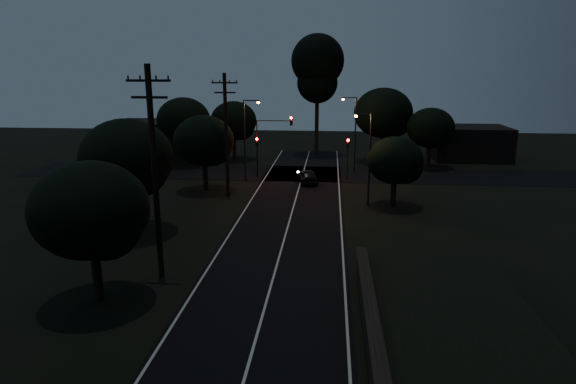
{
  "coord_description": "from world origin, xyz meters",
  "views": [
    {
      "loc": [
        2.88,
        -8.19,
        10.65
      ],
      "look_at": [
        0.0,
        24.0,
        2.5
      ],
      "focal_mm": 30.0,
      "sensor_mm": 36.0,
      "label": 1
    }
  ],
  "objects_px": {
    "signal_left": "(257,150)",
    "car": "(307,176)",
    "signal_mast": "(273,135)",
    "streetlight_a": "(247,135)",
    "utility_pole_mid": "(154,171)",
    "tall_pine": "(318,68)",
    "utility_pole_far": "(226,134)",
    "streetlight_c": "(368,153)",
    "streetlight_b": "(354,129)",
    "signal_right": "(348,151)"
  },
  "relations": [
    {
      "from": "signal_left",
      "to": "car",
      "type": "distance_m",
      "value": 6.15
    },
    {
      "from": "signal_mast",
      "to": "streetlight_a",
      "type": "height_order",
      "value": "streetlight_a"
    },
    {
      "from": "utility_pole_mid",
      "to": "streetlight_a",
      "type": "height_order",
      "value": "utility_pole_mid"
    },
    {
      "from": "tall_pine",
      "to": "signal_mast",
      "type": "distance_m",
      "value": 16.89
    },
    {
      "from": "car",
      "to": "signal_mast",
      "type": "bearing_deg",
      "value": -46.03
    },
    {
      "from": "signal_mast",
      "to": "utility_pole_far",
      "type": "bearing_deg",
      "value": -111.11
    },
    {
      "from": "utility_pole_far",
      "to": "signal_mast",
      "type": "bearing_deg",
      "value": 68.89
    },
    {
      "from": "streetlight_c",
      "to": "utility_pole_mid",
      "type": "bearing_deg",
      "value": -128.26
    },
    {
      "from": "streetlight_a",
      "to": "streetlight_b",
      "type": "xyz_separation_m",
      "value": [
        10.61,
        6.0,
        0.0
      ]
    },
    {
      "from": "utility_pole_mid",
      "to": "signal_right",
      "type": "relative_size",
      "value": 2.68
    },
    {
      "from": "utility_pole_mid",
      "to": "streetlight_a",
      "type": "bearing_deg",
      "value": 88.27
    },
    {
      "from": "signal_right",
      "to": "signal_left",
      "type": "bearing_deg",
      "value": 180.0
    },
    {
      "from": "tall_pine",
      "to": "signal_left",
      "type": "height_order",
      "value": "tall_pine"
    },
    {
      "from": "streetlight_a",
      "to": "streetlight_b",
      "type": "bearing_deg",
      "value": 29.48
    },
    {
      "from": "signal_left",
      "to": "streetlight_c",
      "type": "distance_m",
      "value": 14.52
    },
    {
      "from": "streetlight_c",
      "to": "signal_left",
      "type": "bearing_deg",
      "value": 136.24
    },
    {
      "from": "utility_pole_mid",
      "to": "car",
      "type": "bearing_deg",
      "value": 73.6
    },
    {
      "from": "utility_pole_far",
      "to": "tall_pine",
      "type": "xyz_separation_m",
      "value": [
        7.0,
        23.0,
        5.53
      ]
    },
    {
      "from": "streetlight_c",
      "to": "car",
      "type": "xyz_separation_m",
      "value": [
        -5.15,
        7.68,
        -3.66
      ]
    },
    {
      "from": "tall_pine",
      "to": "streetlight_c",
      "type": "height_order",
      "value": "tall_pine"
    },
    {
      "from": "utility_pole_far",
      "to": "signal_left",
      "type": "distance_m",
      "value": 8.53
    },
    {
      "from": "streetlight_b",
      "to": "tall_pine",
      "type": "bearing_deg",
      "value": 111.38
    },
    {
      "from": "signal_left",
      "to": "signal_right",
      "type": "relative_size",
      "value": 1.0
    },
    {
      "from": "tall_pine",
      "to": "streetlight_b",
      "type": "xyz_separation_m",
      "value": [
        4.31,
        -11.0,
        -6.38
      ]
    },
    {
      "from": "streetlight_a",
      "to": "car",
      "type": "distance_m",
      "value": 7.18
    },
    {
      "from": "tall_pine",
      "to": "car",
      "type": "xyz_separation_m",
      "value": [
        -0.33,
        -17.32,
        -10.33
      ]
    },
    {
      "from": "tall_pine",
      "to": "streetlight_c",
      "type": "bearing_deg",
      "value": -79.07
    },
    {
      "from": "utility_pole_mid",
      "to": "car",
      "type": "distance_m",
      "value": 24.17
    },
    {
      "from": "streetlight_b",
      "to": "streetlight_c",
      "type": "relative_size",
      "value": 1.07
    },
    {
      "from": "streetlight_a",
      "to": "car",
      "type": "height_order",
      "value": "streetlight_a"
    },
    {
      "from": "streetlight_b",
      "to": "car",
      "type": "height_order",
      "value": "streetlight_b"
    },
    {
      "from": "signal_left",
      "to": "utility_pole_far",
      "type": "bearing_deg",
      "value": -99.94
    },
    {
      "from": "signal_left",
      "to": "streetlight_b",
      "type": "distance_m",
      "value": 10.84
    },
    {
      "from": "signal_mast",
      "to": "streetlight_b",
      "type": "xyz_separation_m",
      "value": [
        8.22,
        4.01,
        0.3
      ]
    },
    {
      "from": "signal_mast",
      "to": "car",
      "type": "height_order",
      "value": "signal_mast"
    },
    {
      "from": "streetlight_c",
      "to": "utility_pole_far",
      "type": "bearing_deg",
      "value": 170.4
    },
    {
      "from": "utility_pole_mid",
      "to": "streetlight_b",
      "type": "bearing_deg",
      "value": 68.7
    },
    {
      "from": "utility_pole_mid",
      "to": "signal_mast",
      "type": "relative_size",
      "value": 1.76
    },
    {
      "from": "utility_pole_mid",
      "to": "streetlight_c",
      "type": "height_order",
      "value": "utility_pole_mid"
    },
    {
      "from": "streetlight_a",
      "to": "signal_left",
      "type": "bearing_deg",
      "value": 70.41
    },
    {
      "from": "tall_pine",
      "to": "streetlight_b",
      "type": "height_order",
      "value": "tall_pine"
    },
    {
      "from": "car",
      "to": "tall_pine",
      "type": "bearing_deg",
      "value": -104.28
    },
    {
      "from": "streetlight_a",
      "to": "streetlight_c",
      "type": "relative_size",
      "value": 1.07
    },
    {
      "from": "utility_pole_far",
      "to": "signal_right",
      "type": "bearing_deg",
      "value": 37.0
    },
    {
      "from": "tall_pine",
      "to": "streetlight_b",
      "type": "distance_m",
      "value": 13.43
    },
    {
      "from": "utility_pole_far",
      "to": "car",
      "type": "distance_m",
      "value": 9.99
    },
    {
      "from": "utility_pole_mid",
      "to": "streetlight_c",
      "type": "relative_size",
      "value": 1.47
    },
    {
      "from": "signal_left",
      "to": "streetlight_a",
      "type": "distance_m",
      "value": 2.77
    },
    {
      "from": "signal_left",
      "to": "car",
      "type": "bearing_deg",
      "value": -23.66
    },
    {
      "from": "signal_mast",
      "to": "streetlight_a",
      "type": "xyz_separation_m",
      "value": [
        -2.39,
        -1.99,
        0.3
      ]
    }
  ]
}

